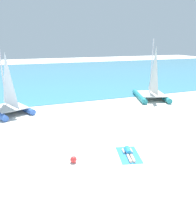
{
  "coord_description": "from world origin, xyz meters",
  "views": [
    {
      "loc": [
        -5.05,
        -7.7,
        5.87
      ],
      "look_at": [
        0.0,
        5.8,
        1.2
      ],
      "focal_mm": 35.62,
      "sensor_mm": 36.0,
      "label": 1
    }
  ],
  "objects_px": {
    "sailboat_teal": "(152,90)",
    "sunbather_left": "(129,152)",
    "towel_left": "(129,155)",
    "beach_ball": "(73,159)",
    "sailboat_blue": "(9,103)"
  },
  "relations": [
    {
      "from": "towel_left",
      "to": "beach_ball",
      "type": "distance_m",
      "value": 2.99
    },
    {
      "from": "sunbather_left",
      "to": "beach_ball",
      "type": "bearing_deg",
      "value": -170.01
    },
    {
      "from": "sailboat_teal",
      "to": "beach_ball",
      "type": "height_order",
      "value": "sailboat_teal"
    },
    {
      "from": "sunbather_left",
      "to": "towel_left",
      "type": "bearing_deg",
      "value": -90.0
    },
    {
      "from": "sailboat_teal",
      "to": "sailboat_blue",
      "type": "bearing_deg",
      "value": -163.55
    },
    {
      "from": "towel_left",
      "to": "sunbather_left",
      "type": "relative_size",
      "value": 1.22
    },
    {
      "from": "sailboat_teal",
      "to": "sunbather_left",
      "type": "bearing_deg",
      "value": -111.55
    },
    {
      "from": "sailboat_teal",
      "to": "sunbather_left",
      "type": "xyz_separation_m",
      "value": [
        -7.87,
        -9.8,
        -0.76
      ]
    },
    {
      "from": "sailboat_teal",
      "to": "beach_ball",
      "type": "bearing_deg",
      "value": -121.4
    },
    {
      "from": "sailboat_blue",
      "to": "sunbather_left",
      "type": "height_order",
      "value": "sailboat_blue"
    },
    {
      "from": "sailboat_blue",
      "to": "towel_left",
      "type": "distance_m",
      "value": 11.74
    },
    {
      "from": "sailboat_blue",
      "to": "beach_ball",
      "type": "bearing_deg",
      "value": -95.3
    },
    {
      "from": "sailboat_teal",
      "to": "sunbather_left",
      "type": "relative_size",
      "value": 3.87
    },
    {
      "from": "sailboat_blue",
      "to": "sailboat_teal",
      "type": "distance_m",
      "value": 13.89
    },
    {
      "from": "sailboat_teal",
      "to": "towel_left",
      "type": "distance_m",
      "value": 12.66
    }
  ]
}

